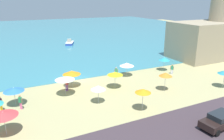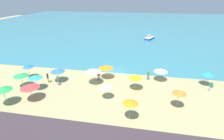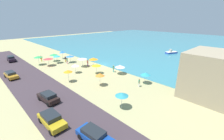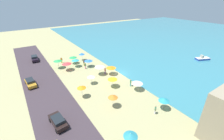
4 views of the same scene
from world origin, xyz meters
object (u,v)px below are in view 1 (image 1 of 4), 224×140
(beach_umbrella_3, at_px, (65,78))
(bather_4, at_px, (172,69))
(beach_umbrella_2, at_px, (3,114))
(bather_5, at_px, (116,72))
(skiff_nearshore, at_px, (70,43))
(beach_umbrella_14, at_px, (72,73))
(beach_umbrella_12, at_px, (164,59))
(bather_0, at_px, (20,101))
(bather_1, at_px, (0,103))
(beach_umbrella_13, at_px, (127,64))
(beach_umbrella_0, at_px, (143,91))
(beach_umbrella_4, at_px, (98,88))
(harbor_fortress, at_px, (212,33))
(beach_umbrella_1, at_px, (14,90))
(bather_3, at_px, (67,84))
(beach_umbrella_5, at_px, (115,74))
(beach_umbrella_6, at_px, (166,74))
(parked_car_3, at_px, (220,120))

(beach_umbrella_3, height_order, bather_4, beach_umbrella_3)
(beach_umbrella_2, bearing_deg, bather_5, 29.77)
(bather_5, relative_size, skiff_nearshore, 0.36)
(beach_umbrella_14, distance_m, bather_4, 16.42)
(beach_umbrella_12, height_order, bather_0, beach_umbrella_12)
(beach_umbrella_12, xyz_separation_m, bather_1, (-25.24, -3.72, -1.10))
(beach_umbrella_13, bearing_deg, bather_0, -164.05)
(beach_umbrella_14, xyz_separation_m, skiff_nearshore, (7.86, 29.77, -1.63))
(beach_umbrella_0, distance_m, beach_umbrella_4, 5.30)
(beach_umbrella_4, bearing_deg, harbor_fortress, 18.73)
(beach_umbrella_1, relative_size, bather_5, 1.30)
(beach_umbrella_3, distance_m, beach_umbrella_14, 2.88)
(beach_umbrella_1, relative_size, harbor_fortress, 0.16)
(beach_umbrella_1, distance_m, bather_3, 6.70)
(beach_umbrella_2, distance_m, bather_3, 10.64)
(harbor_fortress, bearing_deg, beach_umbrella_3, -169.27)
(beach_umbrella_1, relative_size, beach_umbrella_13, 0.99)
(beach_umbrella_0, xyz_separation_m, beach_umbrella_12, (11.26, 10.42, -0.29))
(beach_umbrella_2, distance_m, harbor_fortress, 41.72)
(beach_umbrella_5, height_order, bather_4, beach_umbrella_5)
(beach_umbrella_0, bearing_deg, bather_3, 123.76)
(bather_3, bearing_deg, beach_umbrella_0, -56.24)
(beach_umbrella_3, distance_m, beach_umbrella_4, 4.88)
(beach_umbrella_0, height_order, bather_3, beach_umbrella_0)
(beach_umbrella_3, relative_size, bather_0, 1.50)
(beach_umbrella_6, relative_size, parked_car_3, 0.62)
(beach_umbrella_3, xyz_separation_m, bather_1, (-7.44, -1.05, -1.32))
(beach_umbrella_6, relative_size, bather_4, 1.61)
(beach_umbrella_13, xyz_separation_m, bather_1, (-18.13, -4.08, -0.94))
(bather_3, bearing_deg, harbor_fortress, 8.65)
(bather_4, relative_size, skiff_nearshore, 0.33)
(beach_umbrella_12, relative_size, beach_umbrella_14, 0.96)
(beach_umbrella_3, bearing_deg, beach_umbrella_4, -53.29)
(beach_umbrella_3, xyz_separation_m, beach_umbrella_14, (1.56, 2.41, -0.20))
(beach_umbrella_3, distance_m, bather_1, 7.63)
(beach_umbrella_13, relative_size, bather_1, 1.34)
(bather_1, relative_size, bather_4, 1.05)
(beach_umbrella_3, xyz_separation_m, bather_3, (0.49, 1.29, -1.27))
(beach_umbrella_13, bearing_deg, parked_car_3, -88.23)
(beach_umbrella_4, distance_m, bather_1, 10.78)
(beach_umbrella_12, bearing_deg, beach_umbrella_3, -171.48)
(skiff_nearshore, bearing_deg, bather_3, -106.12)
(beach_umbrella_2, relative_size, parked_car_3, 0.59)
(beach_umbrella_5, xyz_separation_m, bather_4, (11.10, 1.27, -1.20))
(bather_3, bearing_deg, beach_umbrella_3, -110.77)
(bather_3, relative_size, bather_5, 1.02)
(beach_umbrella_1, height_order, beach_umbrella_6, beach_umbrella_6)
(bather_4, relative_size, parked_car_3, 0.39)
(bather_5, bearing_deg, beach_umbrella_5, -119.11)
(bather_3, distance_m, bather_5, 8.37)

